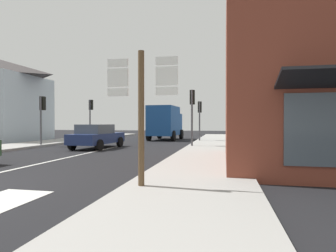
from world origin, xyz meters
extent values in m
plane|color=black|center=(0.00, 10.00, 0.00)|extent=(80.00, 80.00, 0.00)
cube|color=#9E9B96|center=(6.17, 8.00, 0.07)|extent=(3.08, 44.00, 0.14)
cube|color=silver|center=(0.00, 6.00, 0.01)|extent=(0.16, 12.00, 0.01)
cube|color=silver|center=(-12.62, 18.37, 0.35)|extent=(4.84, 1.20, 0.70)
cube|color=navy|center=(-0.76, 10.42, 0.62)|extent=(2.02, 4.30, 0.60)
cube|color=#47515B|center=(-0.78, 10.17, 1.19)|extent=(1.68, 2.20, 0.55)
cylinder|color=black|center=(-1.55, 11.82, 0.32)|extent=(0.26, 0.65, 0.64)
cylinder|color=black|center=(0.20, 11.71, 0.32)|extent=(0.26, 0.65, 0.64)
cylinder|color=black|center=(-1.72, 9.13, 0.32)|extent=(0.26, 0.65, 0.64)
cylinder|color=black|center=(0.03, 9.01, 0.32)|extent=(0.26, 0.65, 0.64)
cube|color=#19478C|center=(1.58, 18.87, 1.75)|extent=(2.38, 3.81, 2.60)
cube|color=#19478C|center=(1.70, 21.37, 1.45)|extent=(2.15, 1.40, 2.00)
cube|color=#47515B|center=(1.70, 21.42, 2.25)|extent=(1.76, 0.19, 0.70)
cylinder|color=black|center=(0.60, 21.37, 0.45)|extent=(0.32, 0.91, 0.90)
cylinder|color=black|center=(2.80, 21.26, 0.45)|extent=(0.32, 0.91, 0.90)
cylinder|color=black|center=(0.43, 17.98, 0.45)|extent=(0.32, 0.91, 0.90)
cylinder|color=black|center=(2.63, 17.87, 0.45)|extent=(0.32, 0.91, 0.90)
cylinder|color=brown|center=(5.07, 0.52, 1.60)|extent=(0.14, 0.14, 3.20)
cube|color=white|center=(4.49, 0.57, 2.96)|extent=(0.50, 0.03, 0.18)
cube|color=black|center=(4.49, 0.58, 2.96)|extent=(0.43, 0.01, 0.13)
cube|color=white|center=(4.49, 0.57, 2.62)|extent=(0.50, 0.03, 0.42)
cube|color=black|center=(4.49, 0.58, 2.62)|extent=(0.43, 0.01, 0.32)
cube|color=white|center=(4.49, 0.57, 2.28)|extent=(0.50, 0.03, 0.18)
cube|color=black|center=(4.49, 0.58, 2.28)|extent=(0.43, 0.01, 0.13)
cube|color=white|center=(5.65, 0.57, 2.96)|extent=(0.50, 0.03, 0.18)
cube|color=black|center=(5.65, 0.58, 2.96)|extent=(0.43, 0.01, 0.13)
cube|color=white|center=(5.65, 0.57, 2.62)|extent=(0.50, 0.03, 0.42)
cube|color=black|center=(5.65, 0.58, 2.62)|extent=(0.43, 0.01, 0.32)
cube|color=white|center=(5.65, 0.57, 2.28)|extent=(0.50, 0.03, 0.18)
cube|color=black|center=(5.65, 0.58, 2.28)|extent=(0.43, 0.01, 0.13)
cylinder|color=#47474C|center=(-4.93, 10.74, 1.66)|extent=(0.12, 0.12, 3.31)
cube|color=black|center=(-4.93, 10.94, 2.86)|extent=(0.30, 0.28, 0.90)
sphere|color=#360303|center=(-4.93, 11.08, 3.13)|extent=(0.18, 0.18, 0.18)
sphere|color=orange|center=(-4.93, 11.08, 2.85)|extent=(0.18, 0.18, 0.18)
sphere|color=black|center=(-4.93, 11.08, 2.57)|extent=(0.18, 0.18, 0.18)
cylinder|color=#47474C|center=(-4.93, 17.59, 1.82)|extent=(0.12, 0.12, 3.64)
cube|color=black|center=(-4.93, 17.79, 3.19)|extent=(0.30, 0.28, 0.90)
sphere|color=#360303|center=(-4.93, 17.93, 3.46)|extent=(0.18, 0.18, 0.18)
sphere|color=orange|center=(-4.93, 17.93, 3.18)|extent=(0.18, 0.18, 0.18)
sphere|color=black|center=(-4.93, 17.93, 2.90)|extent=(0.18, 0.18, 0.18)
cylinder|color=#47474C|center=(4.93, 17.17, 1.66)|extent=(0.12, 0.12, 3.31)
cube|color=black|center=(4.93, 17.37, 2.86)|extent=(0.30, 0.28, 0.90)
sphere|color=#360303|center=(4.93, 17.51, 3.13)|extent=(0.18, 0.18, 0.18)
sphere|color=orange|center=(4.93, 17.51, 2.85)|extent=(0.18, 0.18, 0.18)
sphere|color=black|center=(4.93, 17.51, 2.57)|extent=(0.18, 0.18, 0.18)
cylinder|color=#47474C|center=(4.93, 11.79, 1.81)|extent=(0.12, 0.12, 3.63)
cube|color=black|center=(4.93, 11.99, 3.18)|extent=(0.30, 0.28, 0.90)
sphere|color=#360303|center=(4.93, 12.13, 3.45)|extent=(0.18, 0.18, 0.18)
sphere|color=orange|center=(4.93, 12.13, 3.17)|extent=(0.18, 0.18, 0.18)
sphere|color=black|center=(4.93, 12.13, 2.89)|extent=(0.18, 0.18, 0.18)
camera|label=1|loc=(6.92, -5.57, 1.57)|focal=29.88mm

